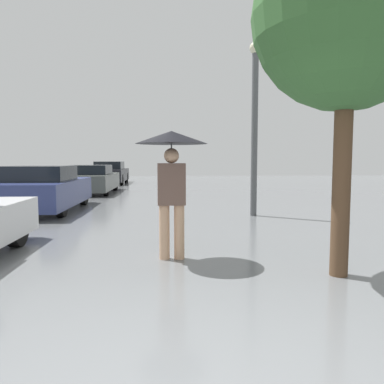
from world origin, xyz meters
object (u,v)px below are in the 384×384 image
(street_lamp, at_px, (255,117))
(parked_car_farthest, at_px, (110,173))
(pedestrian, at_px, (172,159))
(parked_car_second, at_px, (41,189))
(tree, at_px, (347,16))
(parked_car_third, at_px, (91,180))

(street_lamp, bearing_deg, parked_car_farthest, 112.81)
(parked_car_farthest, height_order, street_lamp, street_lamp)
(pedestrian, xyz_separation_m, parked_car_second, (-3.48, 5.22, -0.83))
(pedestrian, xyz_separation_m, tree, (2.01, -0.90, 1.62))
(parked_car_second, bearing_deg, pedestrian, -56.32)
(pedestrian, height_order, street_lamp, street_lamp)
(pedestrian, distance_m, parked_car_farthest, 17.21)
(pedestrian, distance_m, parked_car_second, 6.33)
(parked_car_second, distance_m, tree, 8.57)
(parked_car_third, height_order, parked_car_farthest, parked_car_farthest)
(pedestrian, relative_size, tree, 0.43)
(parked_car_second, distance_m, parked_car_third, 5.48)
(pedestrian, relative_size, parked_car_third, 0.43)
(parked_car_third, bearing_deg, pedestrian, -73.15)
(pedestrian, relative_size, parked_car_farthest, 0.43)
(parked_car_third, xyz_separation_m, tree, (5.24, -11.59, 2.48))
(parked_car_third, distance_m, parked_car_farthest, 6.17)
(parked_car_farthest, xyz_separation_m, tree, (5.34, -17.76, 2.43))
(parked_car_second, relative_size, street_lamp, 0.93)
(street_lamp, bearing_deg, parked_car_third, 128.36)
(parked_car_second, bearing_deg, parked_car_third, 87.49)
(parked_car_second, xyz_separation_m, tree, (5.48, -6.12, 2.45))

